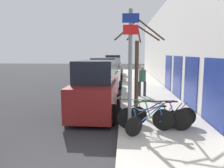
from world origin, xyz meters
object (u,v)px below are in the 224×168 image
Objects in this scene: street_tree at (137,66)px; parked_car_0 at (96,90)px; pedestrian_near at (142,79)px; bicycle_2 at (138,115)px; parked_car_2 at (111,71)px; bicycle_3 at (162,114)px; parked_car_1 at (105,77)px; parked_car_3 at (113,66)px; bicycle_0 at (154,121)px; bicycle_1 at (154,117)px; signpost at (130,67)px.

parked_car_0 is at bearing 173.09° from street_tree.
pedestrian_near is at bearing 81.89° from street_tree.
bicycle_2 is 0.52× the size of parked_car_0.
pedestrian_near is (2.33, -7.74, 0.17)m from parked_car_2.
parked_car_1 reaches higher than bicycle_3.
parked_car_3 is 16.78m from street_tree.
parked_car_2 is at bearing 13.11° from bicycle_3.
parked_car_1 is (-2.62, 7.26, 0.51)m from bicycle_3.
parked_car_0 reaches higher than bicycle_2.
bicycle_0 is 0.80m from bicycle_3.
bicycle_3 reaches higher than bicycle_0.
parked_car_1 is 3.13m from pedestrian_near.
parked_car_0 is at bearing 9.63° from bicycle_0.
bicycle_1 is at bearing -44.25° from parked_car_0.
parked_car_3 reaches higher than parked_car_1.
signpost is 2.08m from bicycle_3.
bicycle_0 is at bearing 154.00° from bicycle_3.
signpost reaches higher than parked_car_1.
bicycle_3 is at bearing -33.74° from parked_car_0.
street_tree is (-0.79, 1.57, 1.57)m from bicycle_3.
street_tree is at bearing 15.25° from bicycle_1.
bicycle_2 is at bearing -104.12° from pedestrian_near.
bicycle_2 is 5.51m from pedestrian_near.
bicycle_3 is (0.32, 0.48, -0.03)m from bicycle_1.
bicycle_2 is 0.89m from bicycle_3.
pedestrian_near is at bearing -38.41° from parked_car_1.
parked_car_3 is at bearing -24.76° from bicycle_0.
parked_car_1 is at bearing -89.63° from parked_car_3.
bicycle_2 is at bearing 41.73° from signpost.
pedestrian_near is at bearing -32.50° from bicycle_0.
street_tree reaches higher than parked_car_2.
parked_car_0 is at bearing 56.74° from bicycle_3.
parked_car_2 is at bearing -89.47° from parked_car_3.
bicycle_3 is 7.74m from parked_car_1.
parked_car_1 reaches higher than bicycle_0.
street_tree is at bearing 28.43° from bicycle_3.
parked_car_0 is 11.15m from parked_car_2.
bicycle_3 is 0.52× the size of parked_car_1.
parked_car_3 is (-1.49, 18.72, -1.10)m from signpost.
parked_car_3 is (-2.25, 18.92, 0.59)m from bicycle_0.
bicycle_1 is 0.55× the size of parked_car_1.
street_tree is (-0.42, 2.27, 1.59)m from bicycle_0.
parked_car_3 is at bearing 93.08° from parked_car_1.
bicycle_2 is 1.30× the size of pedestrian_near.
parked_car_3 reaches higher than bicycle_0.
street_tree is at bearing 18.20° from bicycle_2.
bicycle_3 is at bearing -31.43° from bicycle_1.
parked_car_1 is at bearing 100.83° from signpost.
signpost is at bearing 93.59° from bicycle_1.
street_tree is at bearing -78.28° from parked_car_2.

